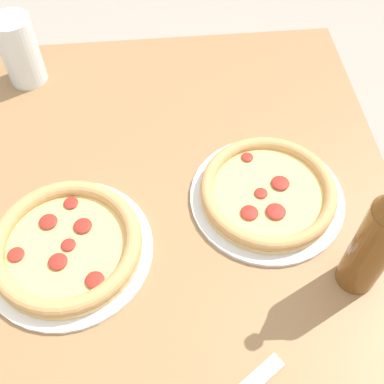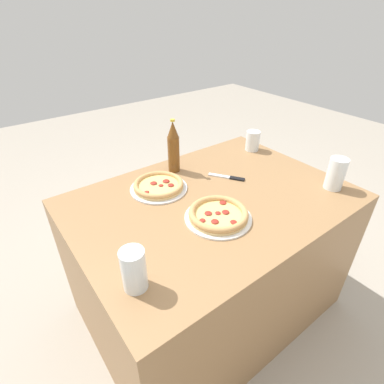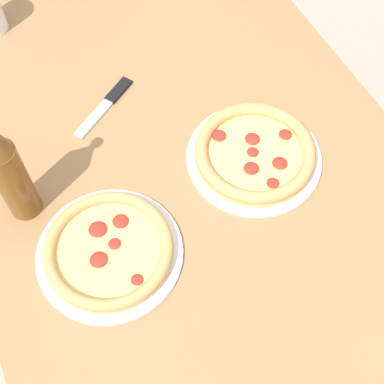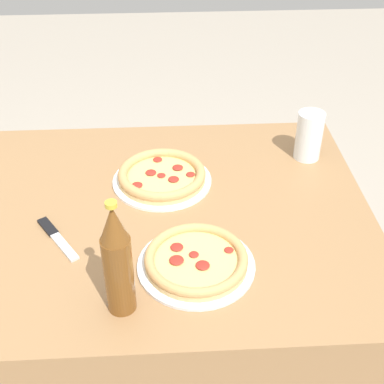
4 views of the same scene
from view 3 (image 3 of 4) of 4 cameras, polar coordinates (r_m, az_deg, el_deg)
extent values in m
plane|color=#A89E8E|center=(1.79, -0.86, -9.64)|extent=(8.00, 8.00, 0.00)
cube|color=#997047|center=(1.44, -1.05, -4.27)|extent=(1.27, 0.90, 0.75)
cylinder|color=silver|center=(1.01, -8.76, -6.50)|extent=(0.27, 0.27, 0.01)
cylinder|color=#DBB775|center=(1.00, -8.83, -6.27)|extent=(0.24, 0.24, 0.01)
cylinder|color=#E5C170|center=(0.99, -8.89, -6.09)|extent=(0.21, 0.21, 0.00)
torus|color=tan|center=(0.99, -8.93, -5.96)|extent=(0.24, 0.24, 0.02)
ellipsoid|color=maroon|center=(0.96, -5.89, -9.29)|extent=(0.02, 0.02, 0.00)
ellipsoid|color=maroon|center=(1.01, -10.04, -3.93)|extent=(0.03, 0.03, 0.01)
ellipsoid|color=maroon|center=(1.01, -7.65, -3.10)|extent=(0.03, 0.03, 0.01)
ellipsoid|color=maroon|center=(0.99, -8.27, -5.48)|extent=(0.02, 0.02, 0.01)
ellipsoid|color=maroon|center=(0.98, -9.95, -7.11)|extent=(0.03, 0.03, 0.01)
cylinder|color=white|center=(1.11, 6.61, 3.64)|extent=(0.28, 0.28, 0.01)
cylinder|color=#DBB775|center=(1.10, 6.66, 3.93)|extent=(0.24, 0.24, 0.01)
cylinder|color=#E5C170|center=(1.10, 6.70, 4.15)|extent=(0.21, 0.21, 0.00)
torus|color=tan|center=(1.09, 6.73, 4.35)|extent=(0.25, 0.25, 0.03)
ellipsoid|color=maroon|center=(1.07, 6.34, 2.54)|extent=(0.03, 0.03, 0.01)
ellipsoid|color=maroon|center=(1.11, 2.87, 6.05)|extent=(0.03, 0.03, 0.01)
ellipsoid|color=maroon|center=(1.09, 6.50, 4.26)|extent=(0.02, 0.02, 0.01)
ellipsoid|color=maroon|center=(1.08, 9.35, 3.07)|extent=(0.03, 0.03, 0.01)
ellipsoid|color=maroon|center=(1.13, 9.92, 6.08)|extent=(0.03, 0.03, 0.01)
ellipsoid|color=maroon|center=(1.11, 6.45, 5.67)|extent=(0.03, 0.03, 0.01)
ellipsoid|color=maroon|center=(1.06, 8.62, 0.96)|extent=(0.03, 0.03, 0.01)
cylinder|color=brown|center=(1.02, -18.54, 1.06)|extent=(0.06, 0.06, 0.19)
cube|color=black|center=(1.23, -7.85, 10.67)|extent=(0.06, 0.08, 0.01)
cube|color=silver|center=(1.18, -10.45, 7.68)|extent=(0.08, 0.11, 0.01)
camera|label=1|loc=(0.96, -16.66, 45.12)|focal=45.00mm
camera|label=2|loc=(1.13, 74.57, 9.97)|focal=28.00mm
camera|label=4|loc=(0.99, -85.39, 2.73)|focal=50.00mm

